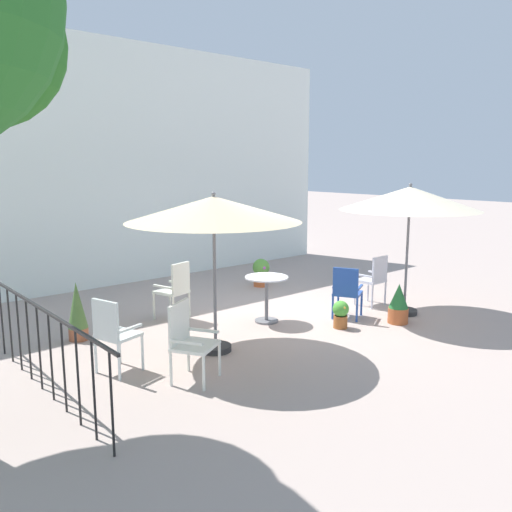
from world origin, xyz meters
The scene contains 15 objects.
ground_plane centered at (0.00, 0.00, 0.00)m, with size 60.00×60.00×0.00m, color #A8958C.
villa_facade centered at (0.00, 4.11, 2.55)m, with size 10.14×0.30×5.09m, color white.
terrace_railing centered at (-3.86, 0.00, 0.68)m, with size 0.03×4.85×1.01m.
patio_umbrella_0 centered at (-1.58, -0.67, 1.96)m, with size 2.37×2.37×2.21m.
patio_umbrella_1 centered at (1.98, -1.34, 1.99)m, with size 2.33×2.33×2.26m.
cafe_table_0 centered at (-0.14, -0.12, 0.53)m, with size 0.71×0.71×0.76m.
patio_chair_0 centered at (0.99, -0.87, 0.50)m, with size 0.58×0.59×0.89m.
patio_chair_1 centered at (-2.41, -1.26, 0.54)m, with size 0.66×0.65×0.96m.
patio_chair_2 centered at (2.00, -0.67, 0.54)m, with size 0.45×0.43×0.93m.
patio_chair_3 centered at (-1.22, 0.94, 0.56)m, with size 0.53×0.57×0.98m.
patio_chair_4 centered at (-3.01, -0.51, 0.56)m, with size 0.53×0.55×0.96m.
potted_plant_0 centered at (0.53, -1.14, 0.24)m, with size 0.26×0.26×0.44m.
potted_plant_1 centered at (1.45, -1.58, 0.32)m, with size 0.33×0.33×0.66m.
potted_plant_2 centered at (1.47, 1.85, 0.31)m, with size 0.36×0.36×0.59m.
potted_plant_3 centered at (-2.85, 1.02, 0.44)m, with size 0.29×0.29×0.88m.
Camera 1 is at (-5.69, -6.31, 2.58)m, focal length 36.67 mm.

